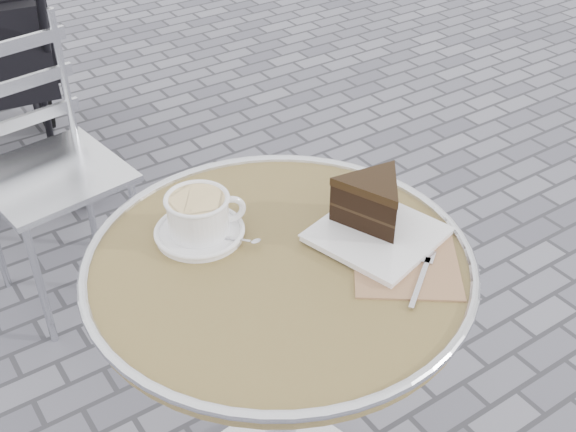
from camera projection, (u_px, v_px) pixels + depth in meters
cafe_table at (280, 325)px, 1.41m from camera, size 0.72×0.72×0.74m
cappuccino_set at (200, 219)px, 1.35m from camera, size 0.17×0.18×0.09m
cake_plate_set at (375, 209)px, 1.35m from camera, size 0.26×0.36×0.11m
bistro_chair at (31, 137)px, 2.08m from camera, size 0.43×0.43×0.85m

